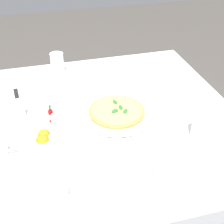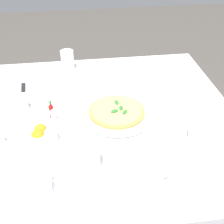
# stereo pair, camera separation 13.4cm
# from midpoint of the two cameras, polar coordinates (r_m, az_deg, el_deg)

# --- Properties ---
(ground_plane) EXTENTS (8.00, 8.00, 0.00)m
(ground_plane) POSITION_cam_midpoint_polar(r_m,az_deg,el_deg) (1.90, 1.48, -19.50)
(ground_plane) COLOR #4C4742
(dining_table) EXTENTS (1.14, 1.14, 0.75)m
(dining_table) POSITION_cam_midpoint_polar(r_m,az_deg,el_deg) (1.43, 1.86, -5.01)
(dining_table) COLOR white
(dining_table) RESTS_ON ground_plane
(pizza_plate) EXTENTS (0.32, 0.32, 0.02)m
(pizza_plate) POSITION_cam_midpoint_polar(r_m,az_deg,el_deg) (1.35, 3.73, -0.44)
(pizza_plate) COLOR white
(pizza_plate) RESTS_ON dining_table
(pizza) EXTENTS (0.24, 0.24, 0.02)m
(pizza) POSITION_cam_midpoint_polar(r_m,az_deg,el_deg) (1.34, 3.76, 0.05)
(pizza) COLOR #C68E47
(pizza) RESTS_ON pizza_plate
(coffee_cup_near_right) EXTENTS (0.13, 0.13, 0.06)m
(coffee_cup_near_right) POSITION_cam_midpoint_polar(r_m,az_deg,el_deg) (1.41, -14.10, 1.00)
(coffee_cup_near_right) COLOR white
(coffee_cup_near_right) RESTS_ON dining_table
(coffee_cup_right_edge) EXTENTS (0.13, 0.13, 0.06)m
(coffee_cup_right_edge) POSITION_cam_midpoint_polar(r_m,az_deg,el_deg) (1.06, 11.09, -11.99)
(coffee_cup_right_edge) COLOR white
(coffee_cup_right_edge) RESTS_ON dining_table
(coffee_cup_center_back) EXTENTS (0.13, 0.13, 0.06)m
(coffee_cup_center_back) POSITION_cam_midpoint_polar(r_m,az_deg,el_deg) (1.02, -9.34, -13.94)
(coffee_cup_center_back) COLOR white
(coffee_cup_center_back) RESTS_ON dining_table
(water_glass_far_right) EXTENTS (0.08, 0.08, 0.12)m
(water_glass_far_right) POSITION_cam_midpoint_polar(r_m,az_deg,el_deg) (1.06, -0.59, -8.80)
(water_glass_far_right) COLOR white
(water_glass_far_right) RESTS_ON dining_table
(water_glass_left_edge) EXTENTS (0.07, 0.07, 0.11)m
(water_glass_left_edge) POSITION_cam_midpoint_polar(r_m,az_deg,el_deg) (1.70, -5.94, 9.13)
(water_glass_left_edge) COLOR white
(water_glass_left_edge) RESTS_ON dining_table
(water_glass_near_left) EXTENTS (0.08, 0.08, 0.12)m
(water_glass_near_left) POSITION_cam_midpoint_polar(r_m,az_deg,el_deg) (1.24, 18.75, -3.75)
(water_glass_near_left) COLOR white
(water_glass_near_left) RESTS_ON dining_table
(napkin_folded) EXTENTS (0.22, 0.14, 0.02)m
(napkin_folded) POSITION_cam_midpoint_polar(r_m,az_deg,el_deg) (1.60, -13.66, 4.72)
(napkin_folded) COLOR white
(napkin_folded) RESTS_ON dining_table
(dinner_knife) EXTENTS (0.20, 0.04, 0.01)m
(dinner_knife) POSITION_cam_midpoint_polar(r_m,az_deg,el_deg) (1.59, -13.73, 5.20)
(dinner_knife) COLOR silver
(dinner_knife) RESTS_ON napkin_folded
(citrus_bowl) EXTENTS (0.15, 0.15, 0.06)m
(citrus_bowl) POSITION_cam_midpoint_polar(r_m,az_deg,el_deg) (1.22, -10.32, -4.67)
(citrus_bowl) COLOR white
(citrus_bowl) RESTS_ON dining_table
(hot_sauce_bottle) EXTENTS (0.02, 0.02, 0.08)m
(hot_sauce_bottle) POSITION_cam_midpoint_polar(r_m,az_deg,el_deg) (1.34, -8.33, 0.16)
(hot_sauce_bottle) COLOR #B7140F
(hot_sauce_bottle) RESTS_ON dining_table
(salt_shaker) EXTENTS (0.03, 0.03, 0.06)m
(salt_shaker) POSITION_cam_midpoint_polar(r_m,az_deg,el_deg) (1.37, -8.74, 0.49)
(salt_shaker) COLOR white
(salt_shaker) RESTS_ON dining_table
(pepper_shaker) EXTENTS (0.03, 0.03, 0.06)m
(pepper_shaker) POSITION_cam_midpoint_polar(r_m,az_deg,el_deg) (1.32, -7.84, -0.82)
(pepper_shaker) COLOR white
(pepper_shaker) RESTS_ON dining_table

